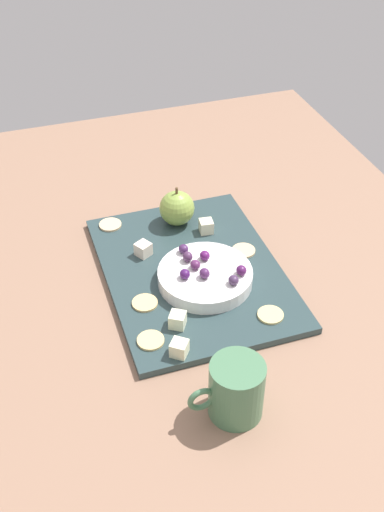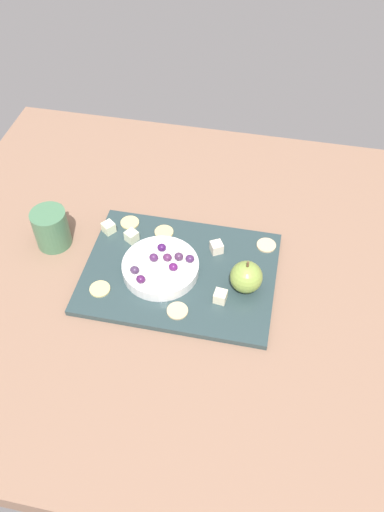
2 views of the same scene
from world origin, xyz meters
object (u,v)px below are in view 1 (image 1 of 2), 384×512
(cheese_cube_1, at_px, (179,348))
(grape_7, at_px, (205,256))
(cracker_2, at_px, (244,251))
(cup, at_px, (236,390))
(grape_6, at_px, (195,265))
(cracker_0, at_px, (151,340))
(cracker_3, at_px, (110,225))
(cheese_cube_0, at_px, (178,320))
(grape_4, at_px, (184,249))
(cheese_cube_3, at_px, (206,226))
(cracker_4, at_px, (145,303))
(grape_0, at_px, (185,274))
(cracker_1, at_px, (270,315))
(grape_3, at_px, (188,257))
(platter, at_px, (192,272))
(grape_1, at_px, (234,280))
(grape_5, at_px, (241,270))
(serving_dish, at_px, (205,277))
(cheese_cube_2, at_px, (143,249))
(grape_2, at_px, (205,273))
(apple_whole, at_px, (177,208))

(cheese_cube_1, height_order, grape_7, grape_7)
(cracker_2, xyz_separation_m, cup, (-0.31, 0.14, 0.03))
(cracker_2, xyz_separation_m, grape_6, (-0.04, 0.11, 0.03))
(cracker_0, distance_m, cracker_3, 0.31)
(cheese_cube_0, bearing_deg, grape_4, -21.31)
(cheese_cube_3, distance_m, cracker_4, 0.22)
(cracker_3, xyz_separation_m, grape_0, (-0.21, -0.08, 0.03))
(cracker_1, xyz_separation_m, grape_3, (0.14, 0.09, 0.03))
(cracker_0, bearing_deg, grape_6, -43.84)
(platter, bearing_deg, grape_1, -153.03)
(grape_5, bearing_deg, cheese_cube_1, 128.63)
(cracker_1, distance_m, cracker_4, 0.20)
(cracker_2, bearing_deg, serving_dish, 121.31)
(cracker_1, height_order, grape_3, grape_3)
(grape_5, distance_m, cup, 0.25)
(cheese_cube_2, bearing_deg, cracker_3, 19.57)
(cup, bearing_deg, cracker_3, 8.69)
(cheese_cube_3, xyz_separation_m, grape_7, (-0.10, 0.04, 0.02))
(cracker_4, distance_m, grape_2, 0.11)
(grape_1, relative_size, grape_7, 1.00)
(apple_whole, bearing_deg, grape_1, -173.22)
(serving_dish, height_order, cracker_0, serving_dish)
(cheese_cube_1, height_order, cracker_1, cheese_cube_1)
(cheese_cube_0, bearing_deg, cup, -170.39)
(cheese_cube_3, relative_size, cracker_2, 0.58)
(cracker_4, relative_size, grape_1, 2.23)
(grape_0, distance_m, grape_6, 0.03)
(serving_dish, height_order, cracker_1, serving_dish)
(serving_dish, bearing_deg, platter, 13.87)
(cheese_cube_0, height_order, grape_0, grape_0)
(grape_1, bearing_deg, grape_2, 53.13)
(grape_3, bearing_deg, grape_1, -146.67)
(platter, relative_size, cracker_3, 9.52)
(platter, relative_size, cracker_2, 9.52)
(cheese_cube_1, distance_m, cracker_1, 0.17)
(grape_6, relative_size, grape_7, 1.00)
(cheese_cube_3, bearing_deg, cup, 166.30)
(platter, height_order, cheese_cube_3, cheese_cube_3)
(cracker_3, relative_size, grape_3, 2.23)
(apple_whole, distance_m, grape_7, 0.15)
(apple_whole, height_order, grape_0, apple_whole)
(grape_7, bearing_deg, grape_2, 160.30)
(cheese_cube_2, bearing_deg, grape_6, -144.46)
(platter, height_order, cracker_3, cracker_3)
(platter, relative_size, grape_4, 21.23)
(platter, relative_size, apple_whole, 6.06)
(apple_whole, bearing_deg, cracker_0, 155.17)
(cracker_1, height_order, cracker_2, same)
(cheese_cube_0, distance_m, cracker_2, 0.22)
(cracker_1, relative_size, cracker_2, 1.00)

